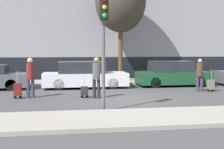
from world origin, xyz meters
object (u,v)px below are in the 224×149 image
pedestrian_left (30,75)px  traffic_light (104,30)px  parked_car_1 (84,76)px  parked_car_2 (173,74)px  parked_bicycle (150,75)px  trolley_right (211,85)px  pedestrian_right (200,73)px  trolley_left (18,90)px  pedestrian_center (96,75)px  bare_tree_near_crossing (121,1)px  trolley_center (84,91)px

pedestrian_left → traffic_light: traffic_light is taller
parked_car_1 → traffic_light: size_ratio=1.19×
parked_car_2 → parked_bicycle: (-0.66, 2.35, -0.19)m
parked_bicycle → traffic_light: bearing=-115.0°
trolley_right → traffic_light: size_ratio=0.29×
parked_car_1 → pedestrian_right: 6.23m
trolley_left → parked_bicycle: bearing=37.1°
parked_car_2 → pedestrian_right: pedestrian_right is taller
pedestrian_center → parked_car_2: bearing=58.4°
parked_car_2 → trolley_right: 2.86m
parked_car_2 → pedestrian_right: size_ratio=2.56×
traffic_light → pedestrian_right: bearing=39.1°
pedestrian_center → parked_bicycle: bearing=75.8°
trolley_left → traffic_light: bearing=-46.3°
bare_tree_near_crossing → parked_car_2: bearing=-42.3°
parked_car_1 → bare_tree_near_crossing: bare_tree_near_crossing is taller
trolley_center → traffic_light: bearing=-82.3°
pedestrian_left → traffic_light: 4.91m
parked_car_1 → trolley_center: (-0.24, -3.64, -0.37)m
pedestrian_left → pedestrian_center: bearing=-23.6°
trolley_right → bare_tree_near_crossing: (-3.74, 5.06, 4.84)m
parked_car_1 → parked_bicycle: parked_car_1 is taller
pedestrian_right → trolley_right: bearing=179.9°
traffic_light → parked_bicycle: 10.51m
pedestrian_center → pedestrian_right: bearing=35.0°
parked_car_2 → pedestrian_center: pedestrian_center is taller
parked_car_2 → pedestrian_right: (0.57, -2.42, 0.27)m
traffic_light → bare_tree_near_crossing: 9.95m
parked_car_2 → parked_car_1: bearing=-179.3°
parked_car_1 → parked_car_2: (5.19, 0.06, -0.00)m
parked_bicycle → trolley_right: bearing=-70.7°
pedestrian_right → traffic_light: (-5.56, -4.52, 1.84)m
trolley_left → trolley_center: size_ratio=1.15×
pedestrian_right → traffic_light: size_ratio=0.43×
parked_car_1 → pedestrian_center: (0.28, -3.82, 0.35)m
traffic_light → parked_bicycle: (4.33, 9.29, -2.30)m
parked_car_2 → traffic_light: (-4.99, -6.95, 2.11)m
pedestrian_center → bare_tree_near_crossing: bare_tree_near_crossing is taller
trolley_right → bare_tree_near_crossing: 7.94m
bare_tree_near_crossing → parked_car_1: bearing=-135.4°
parked_bicycle → trolley_center: bearing=-128.2°
trolley_center → bare_tree_near_crossing: bare_tree_near_crossing is taller
trolley_center → pedestrian_right: bearing=12.0°
pedestrian_center → trolley_left: bearing=-167.3°
pedestrian_right → trolley_center: bearing=34.5°
trolley_left → parked_bicycle: 9.61m
parked_car_2 → traffic_light: 8.81m
trolley_right → bare_tree_near_crossing: size_ratio=0.16×
parked_car_1 → parked_car_2: same height
pedestrian_right → parked_car_2: bearing=-54.2°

